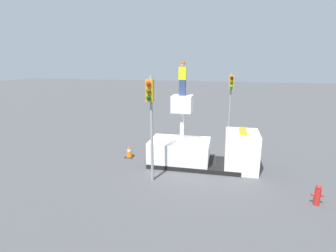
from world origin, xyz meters
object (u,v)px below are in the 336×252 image
Objects in this scene: worker at (183,79)px; traffic_light_across at (231,93)px; bucket_truck at (203,151)px; traffic_cone_rear at (129,151)px; traffic_light_pole at (151,109)px; fire_hydrant at (317,195)px.

worker reaches higher than traffic_light_across.
bucket_truck reaches higher than traffic_cone_rear.
traffic_cone_rear is at bearing 127.58° from traffic_light_pole.
fire_hydrant is (3.50, -8.96, -3.04)m from traffic_light_across.
traffic_light_pole reaches higher than bucket_truck.
traffic_cone_rear is (-2.25, 2.93, -3.26)m from traffic_light_pole.
traffic_light_pole is at bearing -132.21° from bucket_truck.
worker is 2.98m from traffic_light_pole.
worker is at bearing 67.04° from traffic_light_pole.
traffic_light_pole is at bearing -112.96° from worker.
bucket_truck is 4.58m from traffic_cone_rear.
bucket_truck is 1.16× the size of traffic_light_pole.
traffic_light_pole is 5.70× the size of fire_hydrant.
worker is 1.94× the size of fire_hydrant.
fire_hydrant is at bearing -32.35° from bucket_truck.
traffic_light_pole is (-2.28, -2.51, 2.73)m from bucket_truck.
bucket_truck is 3.40× the size of worker.
bucket_truck is 4.35m from traffic_light_pole.
fire_hydrant is at bearing -20.53° from traffic_cone_rear.
bucket_truck is 6.53m from traffic_light_across.
traffic_light_pole is 1.05× the size of traffic_light_across.
traffic_light_across is (2.66, 5.83, -1.35)m from worker.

